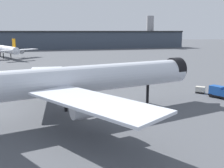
% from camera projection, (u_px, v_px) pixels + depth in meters
% --- Properties ---
extents(ground, '(900.00, 900.00, 0.00)m').
position_uv_depth(ground, '(84.00, 114.00, 53.14)').
color(ground, '#4C4F54').
extents(airliner_near_gate, '(56.52, 50.41, 16.01)m').
position_uv_depth(airliner_near_gate, '(80.00, 80.00, 52.32)').
color(airliner_near_gate, silver).
rests_on(airliner_near_gate, ground).
extents(airliner_far_taxiway, '(35.56, 39.55, 12.43)m').
position_uv_depth(airliner_far_taxiway, '(6.00, 49.00, 161.54)').
color(airliner_far_taxiway, silver).
rests_on(airliner_far_taxiway, ground).
extents(terminal_building, '(250.87, 49.31, 31.71)m').
position_uv_depth(terminal_building, '(59.00, 40.00, 243.72)').
color(terminal_building, '#3D4756').
rests_on(terminal_building, ground).
extents(service_truck_front, '(4.69, 5.92, 3.00)m').
position_uv_depth(service_truck_front, '(220.00, 92.00, 65.78)').
color(service_truck_front, black).
rests_on(service_truck_front, ground).
extents(baggage_cart_trailing, '(2.88, 2.80, 1.82)m').
position_uv_depth(baggage_cart_trailing, '(200.00, 90.00, 71.12)').
color(baggage_cart_trailing, black).
rests_on(baggage_cart_trailing, ground).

